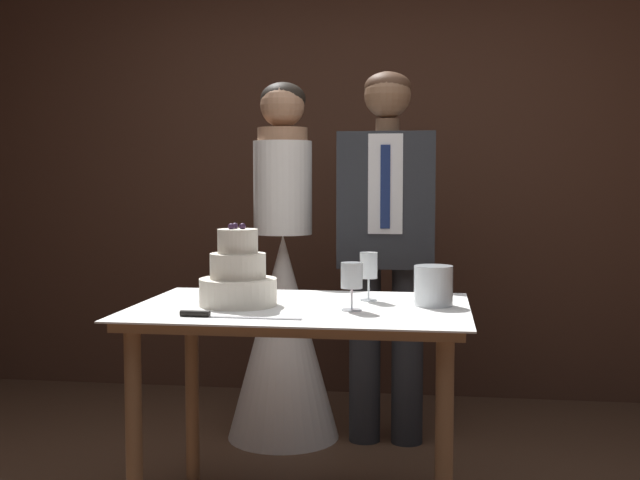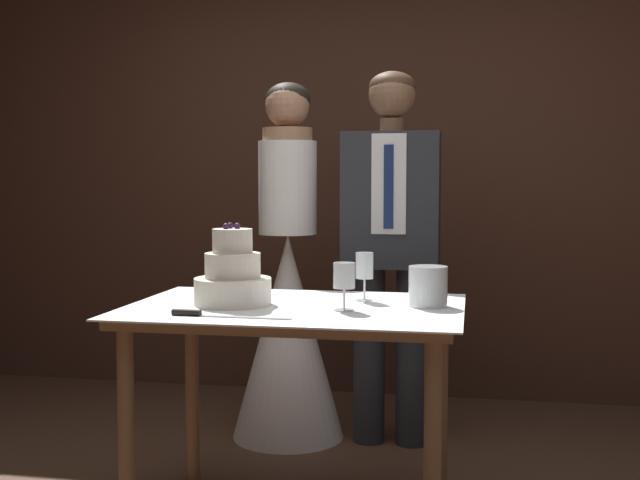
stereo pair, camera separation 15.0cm
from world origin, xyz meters
name	(u,v)px [view 1 (the left image)]	position (x,y,z in m)	size (l,w,h in m)	color
wall_back	(364,168)	(0.00, 2.09, 1.32)	(5.22, 0.12, 2.64)	#472B1E
cake_table	(301,334)	(-0.06, 0.21, 0.70)	(1.20, 0.82, 0.80)	brown
tiered_cake	(238,277)	(-0.29, 0.19, 0.90)	(0.28, 0.28, 0.30)	silver
cake_knife	(217,315)	(-0.29, -0.07, 0.81)	(0.41, 0.03, 0.02)	silver
wine_glass_near	(352,278)	(0.13, 0.13, 0.91)	(0.08, 0.08, 0.17)	silver
wine_glass_middle	(369,268)	(0.17, 0.37, 0.92)	(0.07, 0.07, 0.18)	silver
hurricane_candle	(433,287)	(0.41, 0.28, 0.87)	(0.14, 0.14, 0.14)	silver
bride	(283,308)	(-0.31, 1.17, 0.63)	(0.54, 0.54, 1.72)	white
groom	(387,232)	(0.19, 1.16, 1.01)	(0.45, 0.25, 1.75)	#282B30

